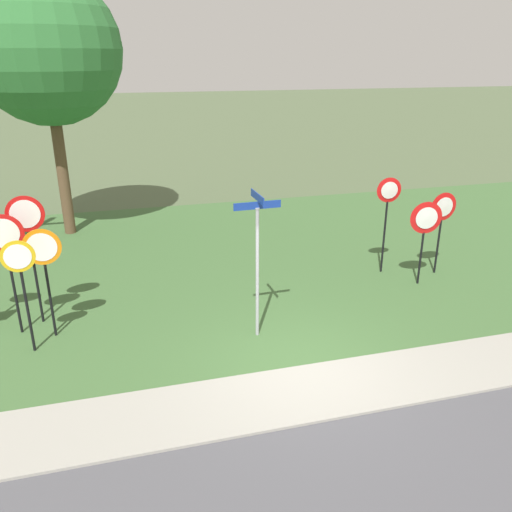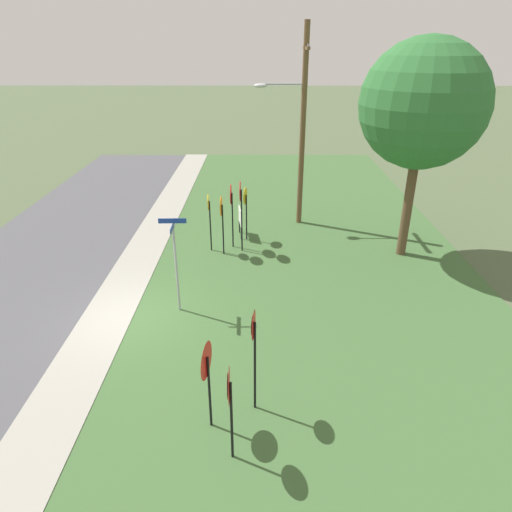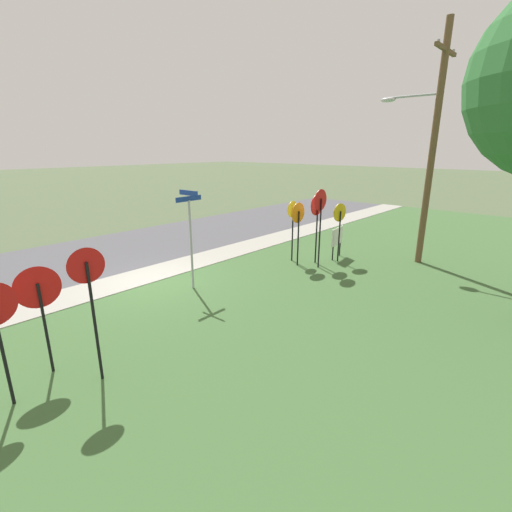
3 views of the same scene
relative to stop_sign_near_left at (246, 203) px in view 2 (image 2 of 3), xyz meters
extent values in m
plane|color=#4C5B3D|center=(6.15, -3.34, -1.69)|extent=(160.00, 160.00, 0.00)
cube|color=#99968C|center=(6.15, -4.14, -1.66)|extent=(44.00, 1.60, 0.06)
cube|color=#3D6033|center=(6.15, 2.66, -1.67)|extent=(44.00, 12.00, 0.04)
cylinder|color=black|center=(0.00, 0.03, -0.66)|extent=(0.06, 0.06, 1.99)
cylinder|color=gold|center=(0.00, -0.01, 0.29)|extent=(0.69, 0.15, 0.70)
cylinder|color=white|center=(0.00, -0.03, 0.29)|extent=(0.54, 0.10, 0.54)
cylinder|color=black|center=(1.13, -1.38, -0.60)|extent=(0.06, 0.06, 2.10)
cylinder|color=gold|center=(1.13, -1.42, 0.40)|extent=(0.63, 0.06, 0.63)
cylinder|color=white|center=(1.13, -1.44, 0.40)|extent=(0.49, 0.04, 0.49)
cylinder|color=black|center=(1.17, -0.13, -0.36)|extent=(0.06, 0.06, 2.58)
cylinder|color=red|center=(1.17, -0.17, 0.87)|extent=(0.77, 0.03, 0.77)
cylinder|color=white|center=(1.17, -0.18, 0.87)|extent=(0.60, 0.01, 0.60)
cylinder|color=black|center=(1.50, -0.85, -0.62)|extent=(0.06, 0.06, 2.07)
cylinder|color=orange|center=(1.50, -0.89, 0.37)|extent=(0.75, 0.05, 0.75)
cylinder|color=white|center=(1.50, -0.91, 0.37)|extent=(0.59, 0.02, 0.59)
cylinder|color=black|center=(0.78, -0.51, -0.49)|extent=(0.06, 0.06, 2.32)
cylinder|color=red|center=(0.78, -0.55, 0.61)|extent=(0.79, 0.03, 0.79)
cylinder|color=white|center=(0.78, -0.57, 0.61)|extent=(0.61, 0.01, 0.61)
cylinder|color=black|center=(10.41, -0.48, -0.72)|extent=(0.06, 0.06, 1.88)
cone|color=red|center=(10.41, -0.52, 0.14)|extent=(0.82, 0.17, 0.82)
cone|color=silver|center=(10.41, -0.54, 0.14)|extent=(0.55, 0.11, 0.56)
cylinder|color=black|center=(9.86, 0.49, -0.47)|extent=(0.06, 0.06, 2.37)
cone|color=red|center=(9.86, 0.45, 0.65)|extent=(0.66, 0.11, 0.66)
cone|color=silver|center=(9.86, 0.43, 0.65)|extent=(0.45, 0.07, 0.45)
cylinder|color=black|center=(11.24, 0.04, -0.68)|extent=(0.06, 0.06, 1.95)
cone|color=red|center=(11.24, 0.00, 0.22)|extent=(0.76, 0.05, 0.76)
cone|color=silver|center=(11.24, -0.02, 0.22)|extent=(0.52, 0.03, 0.52)
cylinder|color=#9EA0A8|center=(5.65, -1.95, -0.26)|extent=(0.07, 0.07, 2.78)
cylinder|color=#9EA0A8|center=(5.65, -1.95, 1.14)|extent=(0.09, 0.09, 0.03)
cube|color=navy|center=(5.65, -1.95, 1.20)|extent=(0.96, 0.05, 0.15)
cube|color=navy|center=(5.65, -1.95, 1.37)|extent=(0.05, 0.82, 0.15)
cylinder|color=brown|center=(-2.04, 2.43, 2.60)|extent=(0.24, 0.24, 8.50)
cube|color=brown|center=(-2.04, 2.43, 5.82)|extent=(2.10, 0.12, 0.12)
cylinder|color=gray|center=(-2.89, 2.43, 5.92)|extent=(0.09, 0.09, 0.10)
cylinder|color=gray|center=(-1.19, 2.43, 5.92)|extent=(0.09, 0.09, 0.10)
cylinder|color=#9EA0A8|center=(-2.04, 1.52, 4.46)|extent=(0.08, 1.84, 0.08)
ellipsoid|color=#B7B7BC|center=(-2.04, 0.60, 4.40)|extent=(0.40, 0.56, 0.18)
cylinder|color=black|center=(-0.75, -0.31, -1.38)|extent=(0.05, 0.05, 0.55)
cylinder|color=black|center=(0.01, -0.20, -1.38)|extent=(0.05, 0.05, 0.55)
cube|color=white|center=(-0.37, -0.25, -0.75)|extent=(1.09, 0.19, 0.70)
cylinder|color=brown|center=(1.39, 6.28, 0.66)|extent=(0.36, 0.36, 4.62)
sphere|color=#2D6B33|center=(1.39, 6.28, 4.09)|extent=(4.47, 4.47, 4.47)
camera|label=1|loc=(3.07, -11.32, 3.93)|focal=36.38mm
camera|label=2|loc=(17.79, 0.58, 6.09)|focal=31.49mm
camera|label=3|loc=(12.42, 6.81, 2.66)|focal=25.56mm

